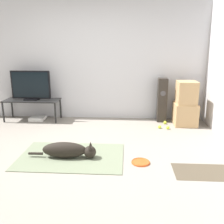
% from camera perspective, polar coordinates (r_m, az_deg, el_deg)
% --- Properties ---
extents(ground_plane, '(12.00, 12.00, 0.00)m').
position_cam_1_polar(ground_plane, '(3.87, -10.30, -9.77)').
color(ground_plane, gray).
extents(wall_back, '(8.00, 0.06, 2.55)m').
position_cam_1_polar(wall_back, '(5.58, -5.78, 11.54)').
color(wall_back, silver).
rests_on(wall_back, ground_plane).
extents(area_rug, '(1.53, 1.02, 0.01)m').
position_cam_1_polar(area_rug, '(3.82, -9.22, -9.96)').
color(area_rug, slate).
rests_on(area_rug, ground_plane).
extents(dog, '(1.00, 0.22, 0.24)m').
position_cam_1_polar(dog, '(3.73, -9.92, -8.59)').
color(dog, black).
rests_on(dog, area_rug).
extents(frisbee, '(0.26, 0.26, 0.03)m').
position_cam_1_polar(frisbee, '(3.60, 6.56, -11.30)').
color(frisbee, '#DB511E').
rests_on(frisbee, ground_plane).
extents(cardboard_box_lower, '(0.45, 0.49, 0.45)m').
position_cam_1_polar(cardboard_box_lower, '(5.39, 16.33, -0.47)').
color(cardboard_box_lower, tan).
rests_on(cardboard_box_lower, ground_plane).
extents(cardboard_box_upper, '(0.38, 0.41, 0.46)m').
position_cam_1_polar(cardboard_box_upper, '(5.27, 16.68, 4.26)').
color(cardboard_box_upper, tan).
rests_on(cardboard_box_upper, cardboard_box_lower).
extents(floor_speaker, '(0.20, 0.20, 0.94)m').
position_cam_1_polar(floor_speaker, '(5.45, 11.36, 2.68)').
color(floor_speaker, '#2D2823').
rests_on(floor_speaker, ground_plane).
extents(tv_stand, '(1.19, 0.48, 0.46)m').
position_cam_1_polar(tv_stand, '(5.72, -17.81, 2.22)').
color(tv_stand, black).
rests_on(tv_stand, ground_plane).
extents(tv, '(0.85, 0.20, 0.63)m').
position_cam_1_polar(tv, '(5.66, -18.08, 5.74)').
color(tv, black).
rests_on(tv, tv_stand).
extents(tennis_ball_by_boxes, '(0.07, 0.07, 0.07)m').
position_cam_1_polar(tennis_ball_by_boxes, '(5.37, 12.04, -2.35)').
color(tennis_ball_by_boxes, '#C6E033').
rests_on(tennis_ball_by_boxes, ground_plane).
extents(tennis_ball_near_speaker, '(0.07, 0.07, 0.07)m').
position_cam_1_polar(tennis_ball_near_speaker, '(5.05, 12.64, -3.50)').
color(tennis_ball_near_speaker, '#C6E033').
rests_on(tennis_ball_near_speaker, ground_plane).
extents(tennis_ball_loose_on_carpet, '(0.07, 0.07, 0.07)m').
position_cam_1_polar(tennis_ball_loose_on_carpet, '(5.07, 10.82, -3.34)').
color(tennis_ball_loose_on_carpet, '#C6E033').
rests_on(tennis_ball_loose_on_carpet, ground_plane).
extents(game_console, '(0.32, 0.27, 0.07)m').
position_cam_1_polar(game_console, '(5.77, -16.67, -1.43)').
color(game_console, white).
rests_on(game_console, ground_plane).
extents(door_mat, '(0.76, 0.46, 0.01)m').
position_cam_1_polar(door_mat, '(3.56, 20.10, -12.73)').
color(door_mat, '#4C4233').
rests_on(door_mat, ground_plane).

